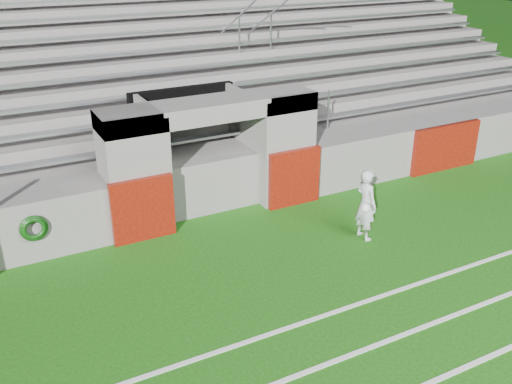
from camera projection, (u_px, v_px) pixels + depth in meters
ground at (293, 286)px, 10.25m from camera, size 90.00×90.00×0.00m
stadium_structure at (148, 102)px, 16.07m from camera, size 26.00×8.48×5.42m
goalkeeper_with_ball at (366, 205)px, 11.60m from camera, size 0.54×0.68×1.52m
hose_coil at (34, 228)px, 10.64m from camera, size 0.53×0.14×0.53m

